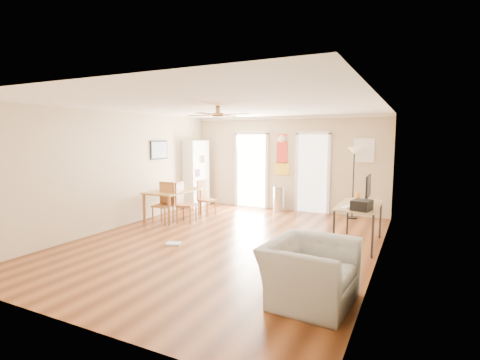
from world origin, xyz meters
The scene contains 28 objects.
floor centered at (0.00, 0.00, 0.00)m, with size 7.00×7.00×0.00m, color brown.
ceiling centered at (0.00, 0.00, 2.60)m, with size 5.50×7.00×0.00m, color silver, non-canonical shape.
wall_back centered at (0.00, 3.50, 1.30)m, with size 5.50×0.04×2.60m, color beige, non-canonical shape.
wall_front centered at (0.00, -3.50, 1.30)m, with size 5.50×0.04×2.60m, color beige, non-canonical shape.
wall_left centered at (-2.75, 0.00, 1.30)m, with size 0.04×7.00×2.60m, color beige, non-canonical shape.
wall_right centered at (2.75, 0.00, 1.30)m, with size 0.04×7.00×2.60m, color beige, non-canonical shape.
crown_molding centered at (0.00, 0.00, 2.56)m, with size 5.50×7.00×0.08m, color white, non-canonical shape.
kitchen_doorway centered at (-1.05, 3.48, 1.05)m, with size 0.90×0.10×2.10m, color white, non-canonical shape.
bathroom_doorway centered at (0.75, 3.48, 1.05)m, with size 0.80×0.10×2.10m, color white, non-canonical shape.
wall_decal centered at (-0.13, 3.48, 1.55)m, with size 0.46×0.03×1.10m, color red.
ac_grille centered at (2.05, 3.47, 1.70)m, with size 0.50×0.04×0.60m, color white.
framed_poster centered at (-2.73, 1.40, 1.70)m, with size 0.04×0.66×0.48m, color black.
ceiling_fan centered at (0.00, -0.30, 2.43)m, with size 1.24×1.24×0.20m, color #593819, non-canonical shape.
bookshelf centered at (-2.54, 2.82, 0.96)m, with size 0.39×0.87×1.93m, color white, non-canonical shape.
dining_table centered at (-2.15, 1.20, 0.36)m, with size 0.86×1.44×0.72m, color olive, non-canonical shape.
dining_chair_right_a centered at (-1.60, 1.89, 0.45)m, with size 0.37×0.37×0.90m, color brown, non-canonical shape.
dining_chair_right_b centered at (-1.60, 0.97, 0.48)m, with size 0.40×0.40×0.96m, color #915B2F, non-canonical shape.
dining_chair_near centered at (-2.05, 0.65, 0.48)m, with size 0.40×0.40×0.96m, color #A87436, non-canonical shape.
trash_can centered at (-0.08, 3.17, 0.34)m, with size 0.32×0.32×0.68m, color silver.
torchiere_lamp centered at (1.86, 3.21, 0.89)m, with size 0.34×0.34×1.78m, color black, non-canonical shape.
computer_desk centered at (2.34, 0.93, 0.39)m, with size 0.73×1.45×0.78m, color tan, non-canonical shape.
imac centered at (2.47, 1.02, 1.05)m, with size 0.08×0.59×0.55m, color black, non-canonical shape.
keyboard centered at (2.20, 0.59, 0.79)m, with size 0.14×0.43×0.02m, color white.
printer centered at (2.45, 0.38, 0.87)m, with size 0.30×0.34×0.18m, color black.
orange_bottle centered at (2.30, 0.96, 0.89)m, with size 0.07×0.07×0.22m, color orange.
wastebasket_a centered at (1.47, -0.64, 0.15)m, with size 0.26×0.26×0.30m, color white.
floor_cloth centered at (-0.80, -0.63, 0.02)m, with size 0.27×0.21×0.04m, color #A7A8A2.
armchair centered at (2.15, -1.80, 0.37)m, with size 1.15×1.01×0.75m, color #9E9F99.
Camera 1 is at (3.28, -6.02, 2.04)m, focal length 26.99 mm.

